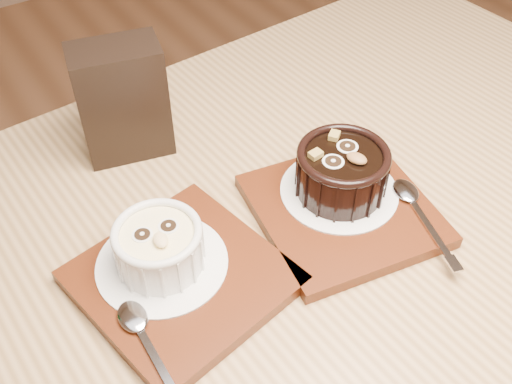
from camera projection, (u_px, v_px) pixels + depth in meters
table at (288, 327)px, 0.66m from camera, size 1.25×0.87×0.75m
tray_left at (182, 279)px, 0.58m from camera, size 0.21×0.21×0.01m
doily_left at (162, 263)px, 0.59m from camera, size 0.13×0.13×0.00m
ramekin_white at (159, 245)px, 0.57m from camera, size 0.09×0.09×0.05m
spoon_left at (149, 346)px, 0.52m from camera, size 0.03×0.13×0.01m
tray_right at (342, 210)px, 0.65m from camera, size 0.21×0.21×0.01m
doily_right at (339, 191)px, 0.66m from camera, size 0.13×0.13×0.00m
ramekin_dark at (342, 170)px, 0.64m from camera, size 0.10×0.10×0.06m
spoon_right at (421, 213)px, 0.63m from camera, size 0.06×0.14×0.01m
condiment_stand at (122, 101)px, 0.69m from camera, size 0.11×0.08×0.14m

